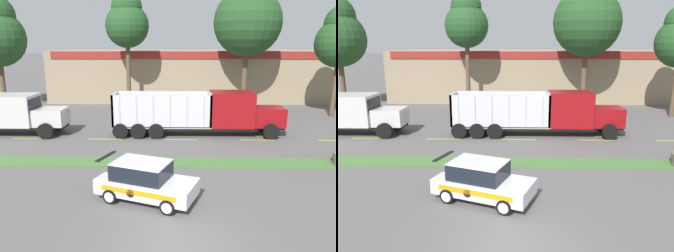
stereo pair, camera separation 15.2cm
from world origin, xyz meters
The scene contains 13 objects.
ground_plane centered at (0.00, 0.00, 0.00)m, with size 600.00×600.00×0.00m, color #5B5959.
grass_verge centered at (0.00, 7.92, 0.03)m, with size 120.00×1.59×0.06m, color #477538.
centre_line_2 centered at (-10.44, 12.71, 0.00)m, with size 2.40×0.14×0.01m, color yellow.
centre_line_3 centered at (-5.04, 12.71, 0.00)m, with size 2.40×0.14×0.01m, color yellow.
centre_line_4 centered at (0.36, 12.71, 0.00)m, with size 2.40×0.14×0.01m, color yellow.
centre_line_5 centered at (5.76, 12.71, 0.00)m, with size 2.40×0.14×0.01m, color yellow.
centre_line_6 centered at (11.16, 12.71, 0.00)m, with size 2.40×0.14×0.01m, color yellow.
dump_truck_trail centered at (2.83, 14.10, 1.62)m, with size 12.48×2.65×3.22m.
rally_car centered at (-1.32, 3.43, 0.86)m, with size 4.56×3.22×1.72m.
traffic_cone centered at (-0.03, 4.93, 0.26)m, with size 0.52×0.52×0.54m.
store_building_backdrop centered at (2.17, 33.04, 2.96)m, with size 33.53×12.10×5.91m.
tree_behind_centre centered at (-4.79, 24.06, 8.76)m, with size 4.31×4.31×11.62m.
tree_behind_right centered at (7.06, 24.35, 9.35)m, with size 6.69×6.69×13.71m.
Camera 1 is at (-0.08, -9.53, 6.43)m, focal length 35.00 mm.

